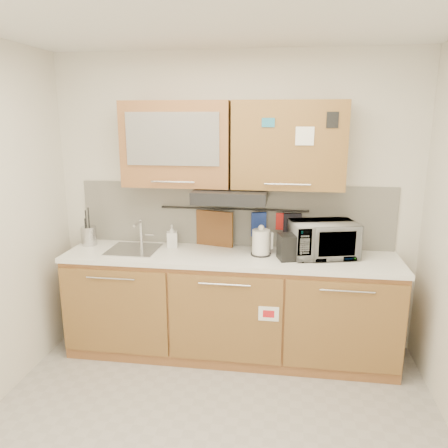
% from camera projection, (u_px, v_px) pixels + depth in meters
% --- Properties ---
extents(ceiling, '(3.20, 3.20, 0.00)m').
position_uv_depth(ceiling, '(199.00, 2.00, 2.14)').
color(ceiling, white).
rests_on(ceiling, wall_back).
extents(wall_back, '(3.20, 0.00, 3.20)m').
position_uv_depth(wall_back, '(234.00, 204.00, 3.89)').
color(wall_back, silver).
rests_on(wall_back, ground).
extents(base_cabinet, '(2.80, 0.64, 0.88)m').
position_uv_depth(base_cabinet, '(230.00, 311.00, 3.81)').
color(base_cabinet, '#A36339').
rests_on(base_cabinet, floor).
extents(countertop, '(2.82, 0.62, 0.04)m').
position_uv_depth(countertop, '(230.00, 257.00, 3.69)').
color(countertop, white).
rests_on(countertop, base_cabinet).
extents(backsplash, '(2.80, 0.02, 0.56)m').
position_uv_depth(backsplash, '(234.00, 215.00, 3.90)').
color(backsplash, silver).
rests_on(backsplash, countertop).
extents(upper_cabinets, '(1.82, 0.37, 0.70)m').
position_uv_depth(upper_cabinets, '(232.00, 144.00, 3.59)').
color(upper_cabinets, '#A36339').
rests_on(upper_cabinets, wall_back).
extents(range_hood, '(0.60, 0.46, 0.10)m').
position_uv_depth(range_hood, '(231.00, 195.00, 3.62)').
color(range_hood, black).
rests_on(range_hood, upper_cabinets).
extents(sink, '(0.42, 0.40, 0.26)m').
position_uv_depth(sink, '(134.00, 249.00, 3.82)').
color(sink, silver).
rests_on(sink, countertop).
extents(utensil_rail, '(1.30, 0.02, 0.02)m').
position_uv_depth(utensil_rail, '(234.00, 209.00, 3.85)').
color(utensil_rail, black).
rests_on(utensil_rail, backsplash).
extents(utensil_crock, '(0.18, 0.18, 0.34)m').
position_uv_depth(utensil_crock, '(89.00, 236.00, 3.94)').
color(utensil_crock, '#B6B6BB').
rests_on(utensil_crock, countertop).
extents(kettle, '(0.20, 0.20, 0.26)m').
position_uv_depth(kettle, '(261.00, 243.00, 3.66)').
color(kettle, silver).
rests_on(kettle, countertop).
extents(toaster, '(0.31, 0.24, 0.21)m').
position_uv_depth(toaster, '(295.00, 247.00, 3.55)').
color(toaster, black).
rests_on(toaster, countertop).
extents(microwave, '(0.60, 0.48, 0.29)m').
position_uv_depth(microwave, '(323.00, 239.00, 3.61)').
color(microwave, '#999999').
rests_on(microwave, countertop).
extents(soap_bottle, '(0.11, 0.11, 0.20)m').
position_uv_depth(soap_bottle, '(172.00, 236.00, 3.88)').
color(soap_bottle, '#999999').
rests_on(soap_bottle, countertop).
extents(cutting_board, '(0.34, 0.11, 0.43)m').
position_uv_depth(cutting_board, '(215.00, 234.00, 3.92)').
color(cutting_board, brown).
rests_on(cutting_board, utensil_rail).
extents(oven_mitt, '(0.13, 0.07, 0.22)m').
position_uv_depth(oven_mitt, '(259.00, 224.00, 3.84)').
color(oven_mitt, navy).
rests_on(oven_mitt, utensil_rail).
extents(dark_pouch, '(0.16, 0.07, 0.24)m').
position_uv_depth(dark_pouch, '(292.00, 227.00, 3.80)').
color(dark_pouch, black).
rests_on(dark_pouch, utensil_rail).
extents(pot_holder, '(0.12, 0.02, 0.15)m').
position_uv_depth(pot_holder, '(283.00, 221.00, 3.80)').
color(pot_holder, '#AE1A17').
rests_on(pot_holder, utensil_rail).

